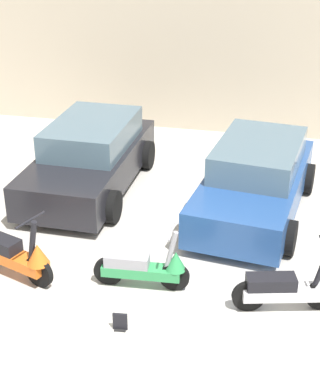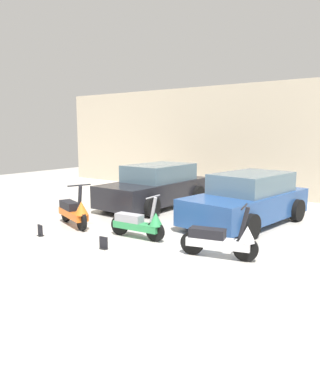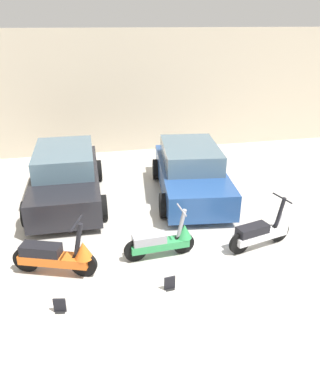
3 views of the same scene
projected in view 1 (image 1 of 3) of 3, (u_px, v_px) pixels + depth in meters
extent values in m
plane|color=beige|center=(140.00, 315.00, 8.20)|extent=(28.00, 28.00, 0.00)
cube|color=beige|center=(217.00, 49.00, 13.88)|extent=(19.60, 0.12, 4.11)
cylinder|color=black|center=(39.00, 272.00, 8.72)|extent=(0.50, 0.25, 0.50)
cube|color=orange|center=(11.00, 257.00, 8.96)|extent=(1.33, 0.73, 0.17)
cylinder|color=black|center=(33.00, 241.00, 8.52)|extent=(0.25, 0.16, 0.71)
cylinder|color=black|center=(30.00, 220.00, 8.37)|extent=(0.23, 0.56, 0.03)
cone|color=orange|center=(38.00, 254.00, 8.57)|extent=(0.43, 0.43, 0.33)
cylinder|color=black|center=(174.00, 277.00, 8.65)|extent=(0.45, 0.11, 0.45)
cylinder|color=black|center=(109.00, 271.00, 8.78)|extent=(0.45, 0.11, 0.45)
cube|color=#2D8C4C|center=(141.00, 271.00, 8.69)|extent=(1.18, 0.35, 0.16)
cube|color=gray|center=(127.00, 260.00, 8.64)|extent=(0.67, 0.31, 0.18)
cylinder|color=gray|center=(171.00, 250.00, 8.45)|extent=(0.21, 0.09, 0.64)
cylinder|color=gray|center=(171.00, 231.00, 8.31)|extent=(0.07, 0.52, 0.03)
cone|color=#2D8C4C|center=(176.00, 261.00, 8.52)|extent=(0.32, 0.32, 0.29)
cylinder|color=black|center=(248.00, 296.00, 8.21)|extent=(0.47, 0.19, 0.47)
cube|color=silver|center=(286.00, 292.00, 8.19)|extent=(1.25, 0.57, 0.16)
cube|color=black|center=(271.00, 282.00, 8.11)|extent=(0.73, 0.43, 0.18)
cube|color=black|center=(90.00, 165.00, 11.62)|extent=(1.72, 3.98, 0.66)
cube|color=slate|center=(92.00, 133.00, 11.56)|extent=(1.49, 2.24, 0.52)
cylinder|color=black|center=(112.00, 207.00, 10.46)|extent=(0.22, 0.61, 0.60)
cylinder|color=black|center=(24.00, 197.00, 10.82)|extent=(0.22, 0.61, 0.60)
cylinder|color=black|center=(147.00, 155.00, 12.59)|extent=(0.22, 0.61, 0.60)
cylinder|color=black|center=(72.00, 148.00, 12.95)|extent=(0.22, 0.61, 0.60)
cube|color=navy|center=(254.00, 189.00, 10.69)|extent=(2.10, 4.05, 0.65)
cube|color=slate|center=(259.00, 155.00, 10.63)|extent=(1.69, 2.33, 0.51)
cylinder|color=black|center=(289.00, 238.00, 9.51)|extent=(0.28, 0.61, 0.59)
cylinder|color=black|center=(190.00, 221.00, 10.02)|extent=(0.28, 0.61, 0.59)
cylinder|color=black|center=(308.00, 179.00, 11.53)|extent=(0.28, 0.61, 0.59)
cylinder|color=black|center=(225.00, 167.00, 12.04)|extent=(0.28, 0.61, 0.59)
cube|color=black|center=(120.00, 329.00, 7.93)|extent=(0.17, 0.14, 0.01)
cube|color=black|center=(120.00, 321.00, 7.87)|extent=(0.20, 0.05, 0.26)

